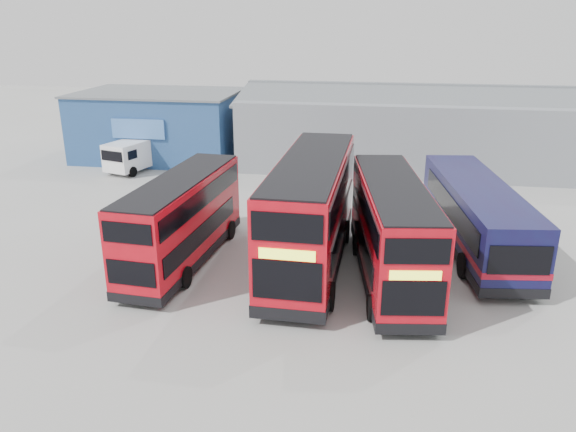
{
  "coord_description": "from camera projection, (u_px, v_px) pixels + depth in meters",
  "views": [
    {
      "loc": [
        3.17,
        -23.61,
        10.64
      ],
      "look_at": [
        -0.78,
        -0.08,
        2.1
      ],
      "focal_mm": 35.0,
      "sensor_mm": 36.0,
      "label": 1
    }
  ],
  "objects": [
    {
      "name": "single_decker_blue",
      "position": [
        475.0,
        217.0,
        26.72
      ],
      "size": [
        4.19,
        12.04,
        3.2
      ],
      "rotation": [
        0.0,
        0.0,
        3.27
      ],
      "color": "#0E1340",
      "rests_on": "ground"
    },
    {
      "name": "office_block",
      "position": [
        160.0,
        124.0,
        44.02
      ],
      "size": [
        12.3,
        8.32,
        5.12
      ],
      "color": "navy",
      "rests_on": "ground"
    },
    {
      "name": "double_decker_centre",
      "position": [
        311.0,
        214.0,
        24.62
      ],
      "size": [
        3.12,
        11.64,
        4.89
      ],
      "rotation": [
        0.0,
        0.0,
        -0.02
      ],
      "color": "red",
      "rests_on": "ground"
    },
    {
      "name": "maintenance_shed",
      "position": [
        446.0,
        128.0,
        42.45
      ],
      "size": [
        30.5,
        12.0,
        5.89
      ],
      "color": "gray",
      "rests_on": "ground"
    },
    {
      "name": "double_decker_left",
      "position": [
        182.0,
        221.0,
        25.02
      ],
      "size": [
        2.94,
        9.56,
        3.98
      ],
      "rotation": [
        0.0,
        0.0,
        3.07
      ],
      "color": "red",
      "rests_on": "ground"
    },
    {
      "name": "panel_van",
      "position": [
        136.0,
        153.0,
        40.67
      ],
      "size": [
        3.33,
        5.41,
        2.21
      ],
      "rotation": [
        0.0,
        0.0,
        -0.28
      ],
      "color": "white",
      "rests_on": "ground"
    },
    {
      "name": "ground_plane",
      "position": [
        305.0,
        259.0,
        26.0
      ],
      "size": [
        120.0,
        120.0,
        0.0
      ],
      "primitive_type": "plane",
      "color": "gray",
      "rests_on": "ground"
    },
    {
      "name": "double_decker_right",
      "position": [
        392.0,
        233.0,
        23.34
      ],
      "size": [
        3.83,
        10.29,
        4.26
      ],
      "rotation": [
        0.0,
        0.0,
        0.14
      ],
      "color": "red",
      "rests_on": "ground"
    }
  ]
}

